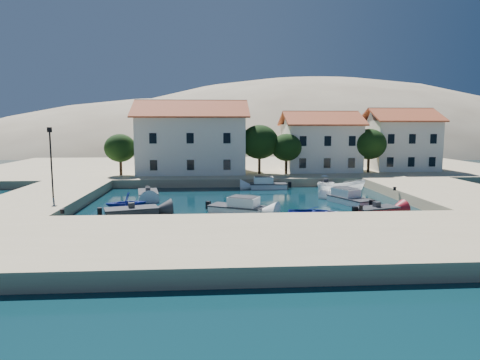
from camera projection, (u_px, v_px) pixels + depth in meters
name	position (u px, v px, depth m)	size (l,w,h in m)	color
ground	(258.00, 226.00, 31.50)	(400.00, 400.00, 0.00)	black
quay_south	(269.00, 242.00, 25.50)	(52.00, 12.00, 1.00)	tan
quay_east	(451.00, 195.00, 42.73)	(11.00, 20.00, 1.00)	tan
quay_west	(45.00, 199.00, 40.03)	(8.00, 20.00, 1.00)	tan
quay_north	(244.00, 168.00, 69.17)	(80.00, 36.00, 1.00)	tan
hills	(276.00, 209.00, 158.21)	(254.00, 176.00, 99.00)	gray
building_left	(192.00, 136.00, 58.03)	(14.70, 9.45, 9.70)	white
building_mid	(320.00, 141.00, 60.35)	(10.50, 8.40, 8.30)	white
building_right	(399.00, 139.00, 62.13)	(9.45, 8.40, 8.80)	white
trees	(271.00, 145.00, 56.38)	(37.30, 5.30, 6.45)	#382314
lamppost	(51.00, 155.00, 37.61)	(0.35, 0.25, 6.22)	black
bollards	(287.00, 201.00, 35.37)	(29.36, 9.56, 0.30)	black
motorboat_grey_sw	(132.00, 212.00, 35.38)	(4.66, 3.10, 1.25)	#303135
cabin_cruiser_south	(237.00, 207.00, 36.28)	(5.04, 3.90, 1.60)	white
rowboat_south	(317.00, 217.00, 34.49)	(3.33, 4.67, 0.97)	#1B2D99
motorboat_red_se	(376.00, 211.00, 35.74)	(4.05, 2.71, 1.25)	maroon
cabin_cruiser_east	(350.00, 199.00, 40.46)	(3.66, 5.19, 1.60)	white
boat_east	(341.00, 197.00, 44.06)	(1.93, 5.12, 1.98)	white
motorboat_white_ne	(326.00, 185.00, 50.96)	(2.62, 4.21, 1.25)	white
rowboat_west	(126.00, 211.00, 37.16)	(2.91, 3.37, 1.78)	#1B2D99
motorboat_white_west	(148.00, 194.00, 44.23)	(2.69, 4.70, 1.25)	white
cabin_cruiser_north	(268.00, 185.00, 50.15)	(4.36, 1.99, 1.60)	white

